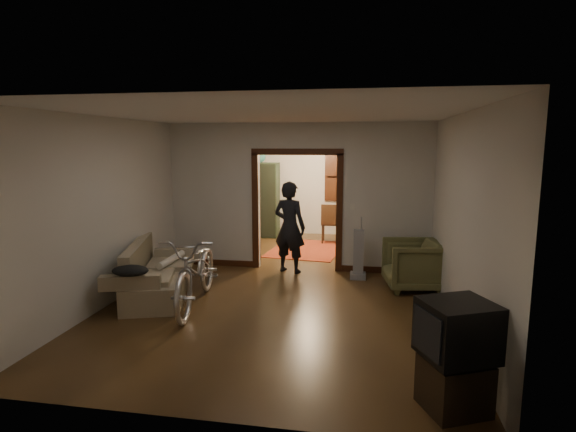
% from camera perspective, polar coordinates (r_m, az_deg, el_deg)
% --- Properties ---
extents(floor, '(5.00, 8.50, 0.01)m').
position_cam_1_polar(floor, '(8.14, 0.36, -8.04)').
color(floor, '#352210').
rests_on(floor, ground).
extents(ceiling, '(5.00, 8.50, 0.01)m').
position_cam_1_polar(ceiling, '(7.79, 0.38, 12.05)').
color(ceiling, white).
rests_on(ceiling, floor).
extents(wall_back, '(5.00, 0.02, 2.80)m').
position_cam_1_polar(wall_back, '(12.03, 3.70, 4.30)').
color(wall_back, beige).
rests_on(wall_back, floor).
extents(wall_left, '(0.02, 8.50, 2.80)m').
position_cam_1_polar(wall_left, '(8.61, -16.28, 2.07)').
color(wall_left, beige).
rests_on(wall_left, floor).
extents(wall_right, '(0.02, 8.50, 2.80)m').
position_cam_1_polar(wall_right, '(7.84, 18.72, 1.30)').
color(wall_right, beige).
rests_on(wall_right, floor).
extents(partition_wall, '(5.00, 0.14, 2.80)m').
position_cam_1_polar(partition_wall, '(8.58, 1.19, 2.41)').
color(partition_wall, beige).
rests_on(partition_wall, floor).
extents(door_casing, '(1.74, 0.20, 2.32)m').
position_cam_1_polar(door_casing, '(8.62, 1.19, 0.42)').
color(door_casing, '#35180C').
rests_on(door_casing, floor).
extents(far_window, '(0.98, 0.06, 1.28)m').
position_cam_1_polar(far_window, '(11.93, 7.04, 4.93)').
color(far_window, black).
rests_on(far_window, wall_back).
extents(chandelier, '(0.24, 0.24, 0.24)m').
position_cam_1_polar(chandelier, '(10.26, 2.69, 8.80)').
color(chandelier, '#FFE0A5').
rests_on(chandelier, ceiling).
extents(light_switch, '(0.08, 0.01, 0.12)m').
position_cam_1_polar(light_switch, '(8.43, 8.19, 1.17)').
color(light_switch, silver).
rests_on(light_switch, partition_wall).
extents(sofa, '(1.34, 2.01, 0.85)m').
position_cam_1_polar(sofa, '(7.44, -16.23, -6.65)').
color(sofa, '#786D50').
rests_on(sofa, floor).
extents(rolled_paper, '(0.11, 0.88, 0.11)m').
position_cam_1_polar(rolled_paper, '(7.64, -14.60, -5.36)').
color(rolled_paper, beige).
rests_on(rolled_paper, sofa).
extents(jacket, '(0.51, 0.38, 0.15)m').
position_cam_1_polar(jacket, '(6.58, -19.40, -6.56)').
color(jacket, black).
rests_on(jacket, sofa).
extents(bicycle, '(1.00, 2.19, 1.11)m').
position_cam_1_polar(bicycle, '(6.85, -11.49, -6.70)').
color(bicycle, silver).
rests_on(bicycle, floor).
extents(armchair, '(1.03, 1.01, 0.83)m').
position_cam_1_polar(armchair, '(7.81, 15.55, -5.98)').
color(armchair, brown).
rests_on(armchair, floor).
extents(tv_stand, '(0.67, 0.65, 0.48)m').
position_cam_1_polar(tv_stand, '(4.60, 20.33, -19.46)').
color(tv_stand, black).
rests_on(tv_stand, floor).
extents(crt_tv, '(0.76, 0.73, 0.51)m').
position_cam_1_polar(crt_tv, '(4.38, 20.72, -13.36)').
color(crt_tv, black).
rests_on(crt_tv, tv_stand).
extents(vacuum, '(0.33, 0.30, 0.90)m').
position_cam_1_polar(vacuum, '(8.16, 8.94, -4.83)').
color(vacuum, gray).
rests_on(vacuum, floor).
extents(person, '(0.72, 0.58, 1.73)m').
position_cam_1_polar(person, '(8.41, 0.20, -1.43)').
color(person, black).
rests_on(person, floor).
extents(oriental_rug, '(1.75, 2.16, 0.02)m').
position_cam_1_polar(oriental_rug, '(10.38, 2.34, -4.25)').
color(oriental_rug, maroon).
rests_on(oriental_rug, floor).
extents(locker, '(0.97, 0.55, 1.93)m').
position_cam_1_polar(locker, '(11.77, -3.57, 2.07)').
color(locker, '#1E2E1C').
rests_on(locker, floor).
extents(globe, '(0.30, 0.30, 0.30)m').
position_cam_1_polar(globe, '(11.70, -3.61, 6.81)').
color(globe, '#1E5972').
rests_on(globe, locker).
extents(desk, '(1.04, 0.70, 0.71)m').
position_cam_1_polar(desk, '(11.38, 8.73, -1.38)').
color(desk, black).
rests_on(desk, floor).
extents(desk_chair, '(0.52, 0.52, 0.97)m').
position_cam_1_polar(desk_chair, '(11.05, 5.44, -0.93)').
color(desk_chair, black).
rests_on(desk_chair, floor).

